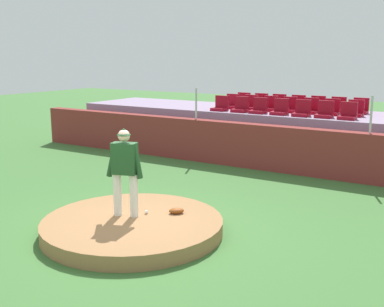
% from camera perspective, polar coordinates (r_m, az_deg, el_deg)
% --- Properties ---
extents(ground_plane, '(60.00, 60.00, 0.00)m').
position_cam_1_polar(ground_plane, '(9.27, -7.13, -9.44)').
color(ground_plane, '#3E7033').
extents(pitchers_mound, '(3.45, 3.45, 0.27)m').
position_cam_1_polar(pitchers_mound, '(9.22, -7.15, -8.64)').
color(pitchers_mound, '#9E7047').
rests_on(pitchers_mound, ground_plane).
extents(pitcher, '(0.74, 0.38, 1.72)m').
position_cam_1_polar(pitcher, '(9.10, -8.10, -1.47)').
color(pitcher, silver).
rests_on(pitcher, pitchers_mound).
extents(baseball, '(0.07, 0.07, 0.07)m').
position_cam_1_polar(baseball, '(9.42, -5.52, -7.03)').
color(baseball, white).
rests_on(baseball, pitchers_mound).
extents(fielding_glove, '(0.36, 0.35, 0.11)m').
position_cam_1_polar(fielding_glove, '(9.40, -1.89, -6.91)').
color(fielding_glove, brown).
rests_on(fielding_glove, pitchers_mound).
extents(brick_barrier, '(17.64, 0.40, 1.33)m').
position_cam_1_polar(brick_barrier, '(14.19, 8.53, 0.78)').
color(brick_barrier, maroon).
rests_on(brick_barrier, ground_plane).
extents(fence_post_left, '(0.06, 0.06, 0.99)m').
position_cam_1_polar(fence_post_left, '(15.09, 0.50, 6.00)').
color(fence_post_left, silver).
rests_on(fence_post_left, brick_barrier).
extents(fence_post_right, '(0.06, 0.06, 0.99)m').
position_cam_1_polar(fence_post_right, '(13.14, 20.77, 4.40)').
color(fence_post_right, silver).
rests_on(fence_post_right, brick_barrier).
extents(bleacher_platform, '(15.65, 3.00, 1.50)m').
position_cam_1_polar(bleacher_platform, '(16.23, 11.70, 2.34)').
color(bleacher_platform, gray).
rests_on(bleacher_platform, ground_plane).
extents(stadium_chair_0, '(0.48, 0.44, 0.50)m').
position_cam_1_polar(stadium_chair_0, '(16.08, 3.45, 5.74)').
color(stadium_chair_0, maroon).
rests_on(stadium_chair_0, bleacher_platform).
extents(stadium_chair_1, '(0.48, 0.44, 0.50)m').
position_cam_1_polar(stadium_chair_1, '(15.75, 5.89, 5.57)').
color(stadium_chair_1, maroon).
rests_on(stadium_chair_1, bleacher_platform).
extents(stadium_chair_2, '(0.48, 0.44, 0.50)m').
position_cam_1_polar(stadium_chair_2, '(15.47, 8.09, 5.40)').
color(stadium_chair_2, maroon).
rests_on(stadium_chair_2, bleacher_platform).
extents(stadium_chair_3, '(0.48, 0.44, 0.50)m').
position_cam_1_polar(stadium_chair_3, '(15.21, 10.56, 5.22)').
color(stadium_chair_3, maroon).
rests_on(stadium_chair_3, bleacher_platform).
extents(stadium_chair_4, '(0.48, 0.44, 0.50)m').
position_cam_1_polar(stadium_chair_4, '(14.95, 13.11, 5.00)').
color(stadium_chair_4, maroon).
rests_on(stadium_chair_4, bleacher_platform).
extents(stadium_chair_5, '(0.48, 0.44, 0.50)m').
position_cam_1_polar(stadium_chair_5, '(14.78, 15.70, 4.79)').
color(stadium_chair_5, maroon).
rests_on(stadium_chair_5, bleacher_platform).
extents(stadium_chair_6, '(0.48, 0.44, 0.50)m').
position_cam_1_polar(stadium_chair_6, '(14.58, 18.26, 4.55)').
color(stadium_chair_6, maroon).
rests_on(stadium_chair_6, bleacher_platform).
extents(stadium_chair_7, '(0.48, 0.44, 0.50)m').
position_cam_1_polar(stadium_chair_7, '(16.83, 4.82, 5.98)').
color(stadium_chair_7, maroon).
rests_on(stadium_chair_7, bleacher_platform).
extents(stadium_chair_8, '(0.48, 0.44, 0.50)m').
position_cam_1_polar(stadium_chair_8, '(16.50, 7.04, 5.82)').
color(stadium_chair_8, maroon).
rests_on(stadium_chair_8, bleacher_platform).
extents(stadium_chair_9, '(0.48, 0.44, 0.50)m').
position_cam_1_polar(stadium_chair_9, '(16.19, 9.38, 5.64)').
color(stadium_chair_9, maroon).
rests_on(stadium_chair_9, bleacher_platform).
extents(stadium_chair_10, '(0.48, 0.44, 0.50)m').
position_cam_1_polar(stadium_chair_10, '(15.95, 11.63, 5.47)').
color(stadium_chair_10, maroon).
rests_on(stadium_chair_10, bleacher_platform).
extents(stadium_chair_11, '(0.48, 0.44, 0.50)m').
position_cam_1_polar(stadium_chair_11, '(15.71, 14.02, 5.27)').
color(stadium_chair_11, maroon).
rests_on(stadium_chair_11, bleacher_platform).
extents(stadium_chair_12, '(0.48, 0.44, 0.50)m').
position_cam_1_polar(stadium_chair_12, '(15.53, 16.42, 5.07)').
color(stadium_chair_12, maroon).
rests_on(stadium_chair_12, bleacher_platform).
extents(stadium_chair_13, '(0.48, 0.44, 0.50)m').
position_cam_1_polar(stadium_chair_13, '(15.36, 19.05, 4.84)').
color(stadium_chair_13, maroon).
rests_on(stadium_chair_13, bleacher_platform).
extents(stadium_chair_14, '(0.48, 0.44, 0.50)m').
position_cam_1_polar(stadium_chair_14, '(17.50, 6.12, 6.17)').
color(stadium_chair_14, maroon).
rests_on(stadium_chair_14, bleacher_platform).
extents(stadium_chair_15, '(0.48, 0.44, 0.50)m').
position_cam_1_polar(stadium_chair_15, '(17.21, 8.21, 6.03)').
color(stadium_chair_15, maroon).
rests_on(stadium_chair_15, bleacher_platform).
extents(stadium_chair_16, '(0.48, 0.44, 0.50)m').
position_cam_1_polar(stadium_chair_16, '(16.95, 10.33, 5.87)').
color(stadium_chair_16, maroon).
rests_on(stadium_chair_16, bleacher_platform).
extents(stadium_chair_17, '(0.48, 0.44, 0.50)m').
position_cam_1_polar(stadium_chair_17, '(16.67, 12.57, 5.69)').
color(stadium_chair_17, maroon).
rests_on(stadium_chair_17, bleacher_platform).
extents(stadium_chair_18, '(0.48, 0.44, 0.50)m').
position_cam_1_polar(stadium_chair_18, '(16.50, 14.84, 5.52)').
color(stadium_chair_18, maroon).
rests_on(stadium_chair_18, bleacher_platform).
extents(stadium_chair_19, '(0.48, 0.44, 0.50)m').
position_cam_1_polar(stadium_chair_19, '(16.28, 17.14, 5.31)').
color(stadium_chair_19, maroon).
rests_on(stadium_chair_19, bleacher_platform).
extents(stadium_chair_20, '(0.48, 0.44, 0.50)m').
position_cam_1_polar(stadium_chair_20, '(16.13, 19.59, 5.10)').
color(stadium_chair_20, maroon).
rests_on(stadium_chair_20, bleacher_platform).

